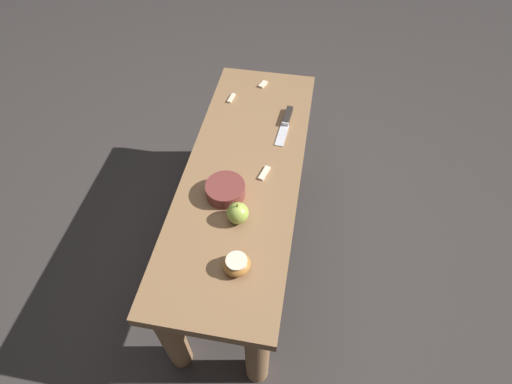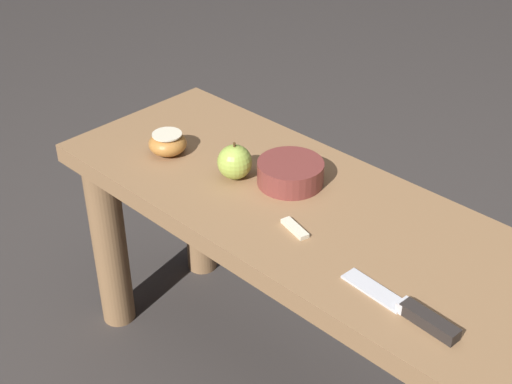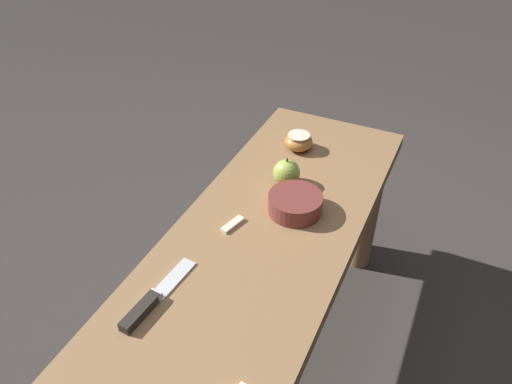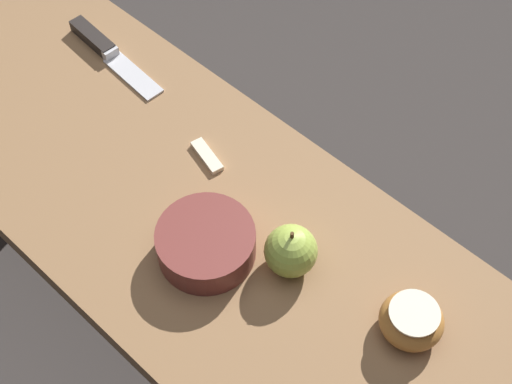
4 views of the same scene
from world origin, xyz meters
name	(u,v)px [view 3 (image 3 of 4)]	position (x,y,z in m)	size (l,w,h in m)	color
ground_plane	(260,363)	(0.00, 0.00, 0.00)	(8.00, 8.00, 0.00)	#383330
wooden_bench	(261,272)	(0.00, 0.00, 0.38)	(1.15, 0.40, 0.49)	olive
knife	(149,303)	(-0.27, 0.11, 0.50)	(0.21, 0.04, 0.02)	silver
apple_whole	(287,173)	(0.21, 0.02, 0.53)	(0.07, 0.07, 0.08)	#9EB747
apple_cut	(299,142)	(0.38, 0.06, 0.52)	(0.08, 0.08, 0.05)	#B27233
apple_slice_near_bowl	(233,224)	(0.01, 0.07, 0.50)	(0.07, 0.03, 0.01)	beige
bowl	(295,203)	(0.12, -0.04, 0.51)	(0.13, 0.13, 0.05)	brown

